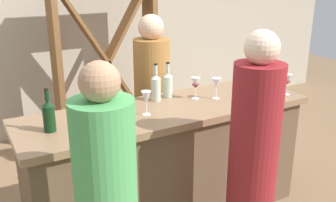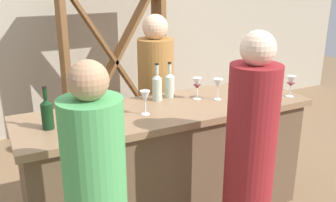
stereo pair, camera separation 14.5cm
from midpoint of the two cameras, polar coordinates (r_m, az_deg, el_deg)
The scene contains 14 objects.
back_wall at distance 4.72m, azimuth -11.30°, elevation 12.79°, with size 8.00×0.10×2.80m, color #B2A893.
bar_counter at distance 2.99m, azimuth 1.41°, elevation -9.21°, with size 2.19×0.68×0.92m.
wine_rack at distance 4.32m, azimuth -7.02°, elevation 5.96°, with size 1.15×0.28×1.83m.
wine_bottle_leftmost_dark_green at distance 2.49m, azimuth -16.00°, elevation -1.73°, with size 0.08×0.08×0.28m.
wine_bottle_second_left_clear_pale at distance 2.93m, azimuth -0.15°, elevation 2.19°, with size 0.08×0.08×0.29m.
wine_bottle_center_clear_pale at distance 3.01m, azimuth 1.62°, elevation 2.53°, with size 0.08×0.08×0.28m.
wine_glass_near_left at distance 3.19m, azimuth 19.11°, elevation 2.66°, with size 0.07×0.07×0.17m.
wine_glass_near_center at distance 2.39m, azimuth -9.16°, elevation -2.27°, with size 0.06×0.06×0.15m.
wine_glass_near_right at distance 2.63m, azimuth -1.86°, elevation 0.52°, with size 0.07×0.07×0.17m.
wine_glass_far_left at distance 2.98m, azimuth 8.88°, elevation 2.45°, with size 0.08×0.08×0.17m.
wine_glass_far_center at distance 2.97m, azimuth 5.76°, elevation 2.48°, with size 0.07×0.07×0.17m.
water_pitcher at distance 2.56m, azimuth -7.18°, elevation -0.89°, with size 0.11×0.11×0.19m.
person_left_guest at distance 2.46m, azimuth 13.69°, elevation -9.23°, with size 0.37×0.37×1.56m.
person_right_guest at distance 3.48m, azimuth -0.61°, elevation -0.53°, with size 0.38×0.38×1.53m.
Camera 2 is at (-1.17, -2.37, 1.87)m, focal length 40.88 mm.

